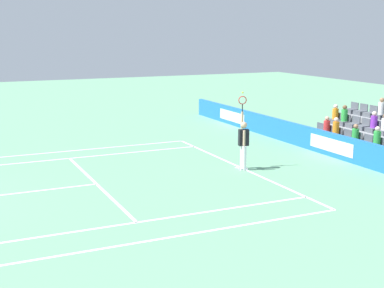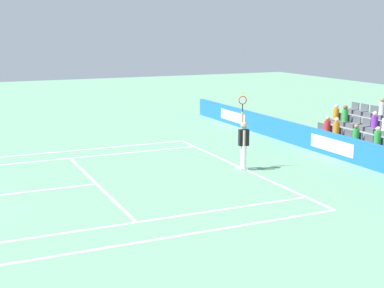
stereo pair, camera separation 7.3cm
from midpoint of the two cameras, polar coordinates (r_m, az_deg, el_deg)
The scene contains 10 objects.
line_baseline at distance 20.65m, azimuth 4.91°, elevation -2.41°, with size 10.97×0.10×0.01m, color white.
line_service at distance 18.64m, azimuth -9.99°, elevation -4.11°, with size 8.23×0.10×0.01m, color white.
line_singles_sideline_left at distance 22.45m, azimuth -13.81°, elevation -1.57°, with size 0.10×11.89×0.01m, color white.
line_singles_sideline_right at distance 14.75m, azimuth -7.58°, elevation -8.32°, with size 0.10×11.89×0.01m, color white.
line_doubles_sideline_left at distance 23.76m, azimuth -14.44°, elevation -0.87°, with size 0.10×11.89×0.01m, color white.
line_doubles_sideline_right at distance 13.53m, azimuth -5.83°, elevation -10.16°, with size 0.10×11.89×0.01m, color white.
line_centre_mark at distance 20.60m, azimuth 4.67°, elevation -2.44°, with size 0.10×0.20×0.01m, color white.
sponsor_barrier at distance 22.93m, azimuth 14.34°, elevation -0.10°, with size 24.97×0.22×0.96m.
tennis_player at distance 20.14m, azimuth 5.25°, elevation 0.10°, with size 0.51×0.40×2.85m.
stadium_stand at distance 24.41m, azimuth 18.56°, elevation 0.56°, with size 5.58×2.85×2.20m.
Camera 1 is at (-17.38, -1.94, 5.03)m, focal length 51.38 mm.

